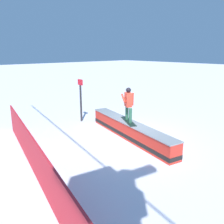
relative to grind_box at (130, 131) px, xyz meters
name	(u,v)px	position (x,y,z in m)	size (l,w,h in m)	color
ground_plane	(129,138)	(0.00, 0.00, -0.33)	(120.00, 120.00, 0.00)	white
grind_box	(130,131)	(0.00, 0.00, 0.00)	(5.63, 1.79, 0.73)	red
snowboarder	(128,103)	(0.16, -0.05, 1.20)	(1.43, 0.98, 1.48)	black
safety_fence	(32,153)	(0.00, 4.39, 0.29)	(9.16, 0.06, 1.23)	red
trail_marker	(81,99)	(3.53, 0.12, 0.88)	(0.40, 0.10, 2.27)	#262628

